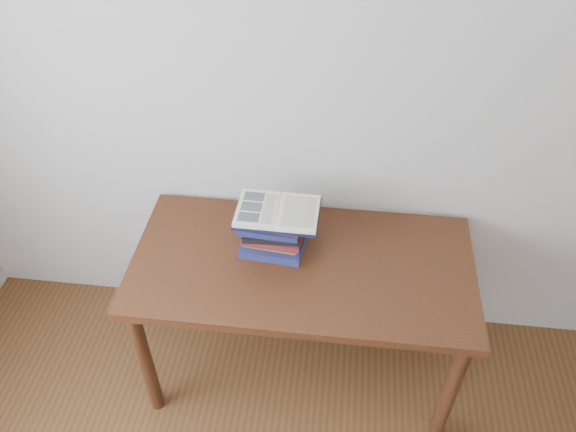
# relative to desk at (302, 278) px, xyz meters

# --- Properties ---
(desk) EXTENTS (1.37, 0.68, 0.73)m
(desk) POSITION_rel_desk_xyz_m (0.00, 0.00, 0.00)
(desk) COLOR #4A2312
(desk) RESTS_ON ground
(book_stack) EXTENTS (0.27, 0.20, 0.18)m
(book_stack) POSITION_rel_desk_xyz_m (-0.13, 0.07, 0.19)
(book_stack) COLOR #1B1F51
(book_stack) RESTS_ON desk
(open_book) EXTENTS (0.33, 0.23, 0.03)m
(open_book) POSITION_rel_desk_xyz_m (-0.11, 0.08, 0.29)
(open_book) COLOR black
(open_book) RESTS_ON book_stack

